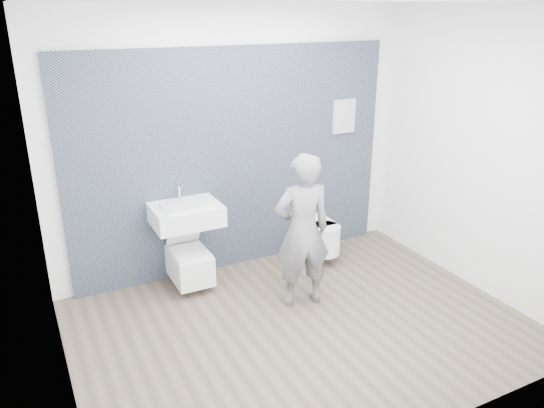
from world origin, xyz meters
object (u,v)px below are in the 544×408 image
washbasin (186,214)px  toilet_square (190,263)px  visitor (302,231)px  toilet_rounded (319,236)px

washbasin → toilet_square: (0.00, -0.01, -0.55)m
washbasin → visitor: (0.88, -0.81, -0.05)m
visitor → washbasin: bearing=-33.6°
toilet_square → toilet_rounded: (1.54, -0.05, 0.02)m
washbasin → toilet_rounded: bearing=-2.2°
toilet_rounded → visitor: 1.11m
toilet_square → toilet_rounded: 1.54m
washbasin → toilet_square: 0.55m
toilet_rounded → visitor: bearing=-131.4°
washbasin → toilet_rounded: size_ratio=1.09×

